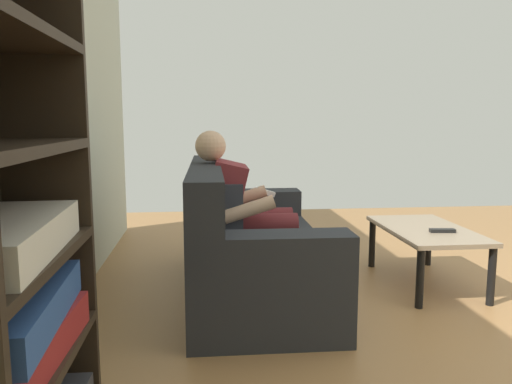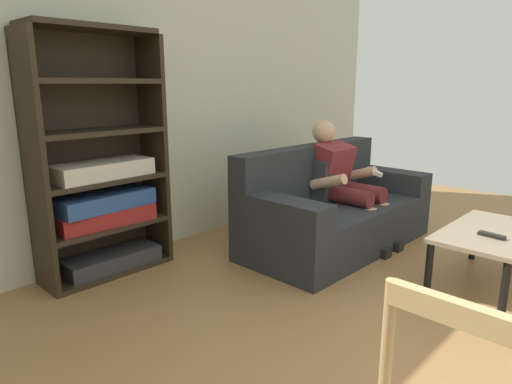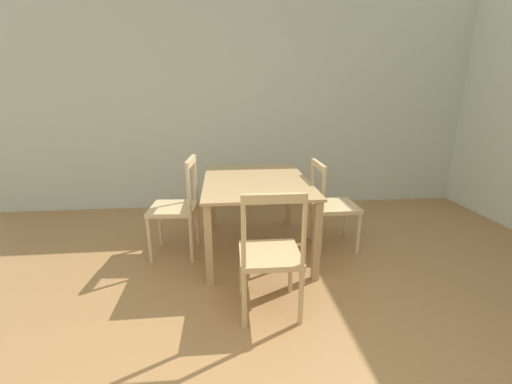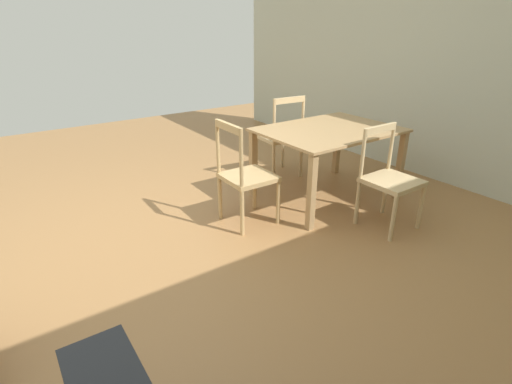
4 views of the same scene
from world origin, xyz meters
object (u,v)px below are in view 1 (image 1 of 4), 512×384
Objects in this scene: couch at (246,247)px; person_lounging at (243,208)px; tv_remote at (442,231)px; coffee_table at (426,235)px.

person_lounging reaches higher than couch.
tv_remote is at bearing -100.10° from person_lounging.
couch is at bearing 92.61° from coffee_table.
coffee_table is 0.17m from tv_remote.
person_lounging is 6.46× the size of tv_remote.
couch is 0.29m from person_lounging.
person_lounging is (0.15, 0.00, 0.24)m from couch.
couch is at bearing -87.00° from tv_remote.
tv_remote is (-0.24, -1.34, -0.14)m from person_lounging.
tv_remote reaches higher than coffee_table.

